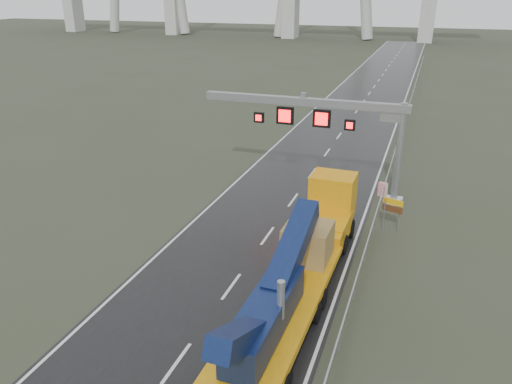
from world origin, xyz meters
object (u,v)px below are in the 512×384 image
at_px(exit_sign_pair, 392,208).
at_px(heavy_haul_truck, 301,261).
at_px(sign_gantry, 332,120).
at_px(striped_barrier, 383,190).

bearing_deg(exit_sign_pair, heavy_haul_truck, -94.09).
bearing_deg(sign_gantry, exit_sign_pair, -43.66).
bearing_deg(sign_gantry, heavy_haul_truck, -84.29).
height_order(sign_gantry, heavy_haul_truck, sign_gantry).
bearing_deg(sign_gantry, striped_barrier, 13.48).
relative_size(heavy_haul_truck, exit_sign_pair, 8.91).
relative_size(exit_sign_pair, striped_barrier, 2.15).
distance_m(exit_sign_pair, striped_barrier, 5.90).
relative_size(heavy_haul_truck, striped_barrier, 19.16).
distance_m(sign_gantry, heavy_haul_truck, 13.90).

